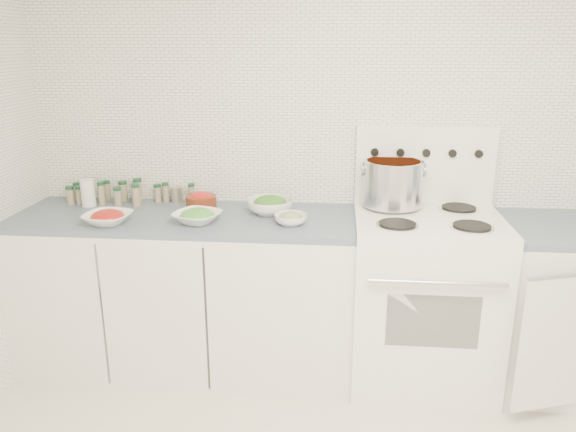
# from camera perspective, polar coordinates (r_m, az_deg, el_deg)

# --- Properties ---
(room_walls) EXTENTS (3.54, 3.04, 2.52)m
(room_walls) POSITION_cam_1_polar(r_m,az_deg,el_deg) (1.67, 5.17, 8.93)
(room_walls) COLOR white
(room_walls) RESTS_ON ground
(counter_left) EXTENTS (1.85, 0.62, 0.90)m
(counter_left) POSITION_cam_1_polar(r_m,az_deg,el_deg) (3.25, -10.08, -7.53)
(counter_left) COLOR white
(counter_left) RESTS_ON ground
(stove) EXTENTS (0.76, 0.70, 1.36)m
(stove) POSITION_cam_1_polar(r_m,az_deg,el_deg) (3.16, 13.57, -7.61)
(stove) COLOR white
(stove) RESTS_ON ground
(stock_pot) EXTENTS (0.34, 0.32, 0.25)m
(stock_pot) POSITION_cam_1_polar(r_m,az_deg,el_deg) (3.09, 10.58, 3.51)
(stock_pot) COLOR silver
(stock_pot) RESTS_ON stove
(bowl_tomato) EXTENTS (0.27, 0.27, 0.08)m
(bowl_tomato) POSITION_cam_1_polar(r_m,az_deg,el_deg) (3.04, -17.85, -0.15)
(bowl_tomato) COLOR white
(bowl_tomato) RESTS_ON counter_left
(bowl_snowpea) EXTENTS (0.30, 0.30, 0.08)m
(bowl_snowpea) POSITION_cam_1_polar(r_m,az_deg,el_deg) (2.95, -9.20, -0.03)
(bowl_snowpea) COLOR white
(bowl_snowpea) RESTS_ON counter_left
(bowl_broccoli) EXTENTS (0.30, 0.30, 0.10)m
(bowl_broccoli) POSITION_cam_1_polar(r_m,az_deg,el_deg) (3.07, -1.83, 1.13)
(bowl_broccoli) COLOR white
(bowl_broccoli) RESTS_ON counter_left
(bowl_zucchini) EXTENTS (0.20, 0.20, 0.07)m
(bowl_zucchini) POSITION_cam_1_polar(r_m,az_deg,el_deg) (2.88, 0.29, -0.25)
(bowl_zucchini) COLOR white
(bowl_zucchini) RESTS_ON counter_left
(bowl_pepper) EXTENTS (0.17, 0.17, 0.11)m
(bowl_pepper) POSITION_cam_1_polar(r_m,az_deg,el_deg) (3.16, -8.81, 1.49)
(bowl_pepper) COLOR #602210
(bowl_pepper) RESTS_ON counter_left
(salt_canister) EXTENTS (0.09, 0.09, 0.16)m
(salt_canister) POSITION_cam_1_polar(r_m,az_deg,el_deg) (3.40, -19.66, 2.23)
(salt_canister) COLOR white
(salt_canister) RESTS_ON counter_left
(tin_can) EXTENTS (0.08, 0.08, 0.09)m
(tin_can) POSITION_cam_1_polar(r_m,az_deg,el_deg) (3.35, -11.22, 2.15)
(tin_can) COLOR #9F9986
(tin_can) RESTS_ON counter_left
(spice_cluster) EXTENTS (0.74, 0.16, 0.14)m
(spice_cluster) POSITION_cam_1_polar(r_m,az_deg,el_deg) (3.42, -16.87, 2.29)
(spice_cluster) COLOR gray
(spice_cluster) RESTS_ON counter_left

